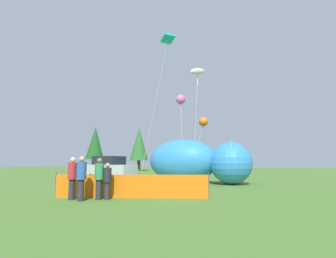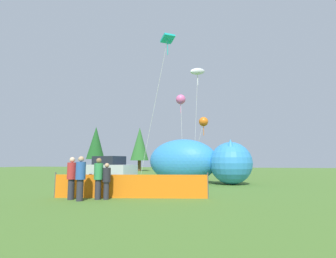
{
  "view_description": "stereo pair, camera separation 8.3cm",
  "coord_description": "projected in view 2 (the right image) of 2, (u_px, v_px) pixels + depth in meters",
  "views": [
    {
      "loc": [
        5.65,
        -15.94,
        1.65
      ],
      "look_at": [
        0.97,
        4.88,
        4.31
      ],
      "focal_mm": 28.0,
      "sensor_mm": 36.0,
      "label": 1
    },
    {
      "loc": [
        5.73,
        -15.92,
        1.65
      ],
      "look_at": [
        0.97,
        4.88,
        4.31
      ],
      "focal_mm": 28.0,
      "sensor_mm": 36.0,
      "label": 2
    }
  ],
  "objects": [
    {
      "name": "spectator_in_yellow_shirt",
      "position": [
        98.0,
        177.0,
        11.57
      ],
      "size": [
        0.39,
        0.39,
        1.81
      ],
      "color": "#2D2D38",
      "rests_on": "ground"
    },
    {
      "name": "kite_teal_diamond",
      "position": [
        167.0,
        42.0,
        20.02
      ],
      "size": [
        3.11,
        1.57,
        11.23
      ],
      "color": "silver",
      "rests_on": "ground"
    },
    {
      "name": "folding_chair",
      "position": [
        183.0,
        182.0,
        15.19
      ],
      "size": [
        0.69,
        0.69,
        0.87
      ],
      "rotation": [
        0.0,
        0.0,
        -0.41
      ],
      "color": "#1959A5",
      "rests_on": "ground"
    },
    {
      "name": "horizon_tree_west",
      "position": [
        140.0,
        144.0,
        47.48
      ],
      "size": [
        3.28,
        3.28,
        7.84
      ],
      "color": "brown",
      "rests_on": "ground"
    },
    {
      "name": "spectator_in_blue_shirt",
      "position": [
        81.0,
        176.0,
        11.14
      ],
      "size": [
        0.41,
        0.41,
        1.88
      ],
      "color": "#2D2D38",
      "rests_on": "ground"
    },
    {
      "name": "spectator_in_red_shirt",
      "position": [
        72.0,
        176.0,
        11.53
      ],
      "size": [
        0.4,
        0.4,
        1.85
      ],
      "color": "#2D2D38",
      "rests_on": "ground"
    },
    {
      "name": "kite_pink_octopus",
      "position": [
        181.0,
        100.0,
        24.01
      ],
      "size": [
        0.89,
        1.31,
        7.77
      ],
      "color": "silver",
      "rests_on": "ground"
    },
    {
      "name": "ground_plane",
      "position": [
        136.0,
        188.0,
        16.47
      ],
      "size": [
        120.0,
        120.0,
        0.0
      ],
      "primitive_type": "plane",
      "color": "#4C752D"
    },
    {
      "name": "inflatable_cat",
      "position": [
        195.0,
        163.0,
        20.28
      ],
      "size": [
        8.38,
        4.69,
        3.42
      ],
      "rotation": [
        0.0,
        0.0,
        -0.23
      ],
      "color": "#338CD8",
      "rests_on": "ground"
    },
    {
      "name": "kite_white_ghost",
      "position": [
        198.0,
        72.0,
        23.97
      ],
      "size": [
        1.72,
        2.07,
        10.48
      ],
      "color": "silver",
      "rests_on": "ground"
    },
    {
      "name": "horizon_tree_east",
      "position": [
        96.0,
        143.0,
        56.46
      ],
      "size": [
        3.85,
        3.85,
        9.19
      ],
      "color": "brown",
      "rests_on": "ground"
    },
    {
      "name": "safety_fence",
      "position": [
        131.0,
        186.0,
        11.92
      ],
      "size": [
        6.94,
        1.35,
        1.16
      ],
      "rotation": [
        0.0,
        0.0,
        0.19
      ],
      "color": "orange",
      "rests_on": "ground"
    },
    {
      "name": "spectator_in_black_shirt",
      "position": [
        107.0,
        179.0,
        11.53
      ],
      "size": [
        0.35,
        0.35,
        1.58
      ],
      "color": "#2D2D38",
      "rests_on": "ground"
    },
    {
      "name": "parked_car",
      "position": [
        110.0,
        169.0,
        20.96
      ],
      "size": [
        4.49,
        2.95,
        2.08
      ],
      "rotation": [
        0.0,
        0.0,
        -0.33
      ],
      "color": "#B7BCC1",
      "rests_on": "ground"
    },
    {
      "name": "kite_orange_flower",
      "position": [
        203.0,
        122.0,
        24.53
      ],
      "size": [
        1.71,
        1.0,
        5.81
      ],
      "color": "silver",
      "rests_on": "ground"
    }
  ]
}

